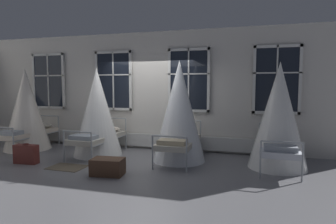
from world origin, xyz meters
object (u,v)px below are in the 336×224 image
cot_first (26,111)px  travel_trunk (108,167)px  cot_fourth (279,117)px  suitcase_dark (26,154)px  cot_second (97,113)px  cot_third (179,113)px

cot_first → travel_trunk: bearing=-115.3°
cot_fourth → suitcase_dark: (-5.59, -1.24, -0.90)m
cot_second → suitcase_dark: cot_second is taller
travel_trunk → cot_second: bearing=125.4°
suitcase_dark → cot_second: bearing=43.7°
cot_fourth → travel_trunk: bearing=115.1°
cot_fourth → travel_trunk: cot_fourth is taller
cot_fourth → suitcase_dark: size_ratio=4.07×
cot_first → cot_third: bearing=-91.0°
cot_first → cot_second: (2.28, -0.05, -0.01)m
cot_first → cot_fourth: size_ratio=0.99×
cot_fourth → suitcase_dark: cot_fourth is taller
travel_trunk → cot_third: bearing=53.5°
cot_first → travel_trunk: cot_first is taller
cot_second → cot_third: (2.19, -0.00, 0.07)m
cot_first → suitcase_dark: size_ratio=4.03×
cot_fourth → cot_third: bearing=90.8°
suitcase_dark → travel_trunk: 2.26m
cot_third → cot_fourth: size_ratio=1.04×
cot_second → travel_trunk: (1.08, -1.51, -0.93)m
cot_first → travel_trunk: size_ratio=3.59×
cot_first → travel_trunk: (3.36, -1.56, -0.94)m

